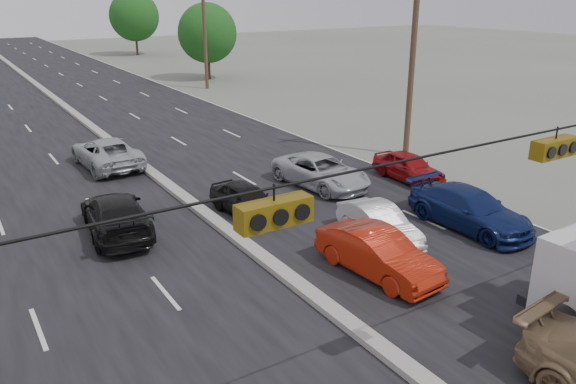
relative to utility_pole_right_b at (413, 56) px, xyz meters
name	(u,v)px	position (x,y,z in m)	size (l,w,h in m)	color
road_surface	(92,128)	(-12.50, 15.00, -5.11)	(20.00, 160.00, 0.02)	black
center_median	(91,127)	(-12.50, 15.00, -5.01)	(0.50, 160.00, 0.20)	gray
utility_pole_right_b	(413,56)	(0.00, 0.00, 0.00)	(1.60, 0.30, 10.00)	#422D1E
utility_pole_right_c	(204,28)	(0.00, 25.00, 0.00)	(1.60, 0.30, 10.00)	#422D1E
traffic_signals	(551,146)	(-11.10, -15.00, 0.39)	(25.00, 0.30, 0.54)	black
tree_right_mid	(207,33)	(2.50, 30.00, -0.77)	(5.60, 5.60, 7.14)	#382619
tree_right_far	(134,16)	(3.50, 55.00, -0.15)	(6.40, 6.40, 8.16)	#382619
red_sedan	(378,254)	(-10.02, -9.34, -4.41)	(1.47, 4.22, 1.39)	#A41D0A
queue_car_a	(246,200)	(-11.10, -2.97, -4.49)	(1.46, 3.63, 1.24)	black
queue_car_b	(379,224)	(-8.35, -7.48, -4.50)	(1.29, 3.71, 1.22)	silver
queue_car_c	(321,172)	(-6.73, -1.76, -4.43)	(2.23, 4.84, 1.34)	#B0B2B8
queue_car_d	(470,209)	(-4.84, -8.37, -4.40)	(1.98, 4.88, 1.42)	#0F1D4F
queue_car_e	(408,167)	(-2.90, -3.20, -4.47)	(1.50, 3.73, 1.27)	maroon
oncoming_near	(116,215)	(-15.82, -2.08, -4.39)	(2.00, 4.91, 1.43)	black
oncoming_far	(106,153)	(-13.90, 6.17, -4.39)	(2.38, 5.17, 1.44)	#AAADB2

